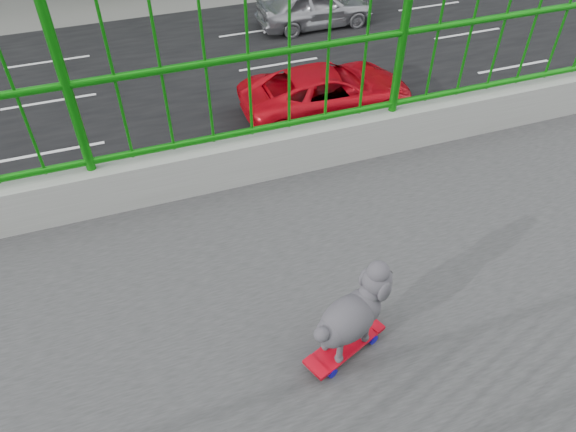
% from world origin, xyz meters
% --- Properties ---
extents(road, '(18.00, 90.00, 0.02)m').
position_xyz_m(road, '(-13.00, 0.00, 0.01)').
color(road, black).
rests_on(road, ground).
extents(skateboard, '(0.28, 0.46, 0.06)m').
position_xyz_m(skateboard, '(0.08, 3.01, 7.04)').
color(skateboard, red).
rests_on(skateboard, footbridge).
extents(poodle, '(0.30, 0.45, 0.40)m').
position_xyz_m(poodle, '(0.08, 3.04, 7.27)').
color(poodle, '#302D32').
rests_on(poodle, skateboard).
extents(car_2, '(2.50, 5.43, 1.51)m').
position_xyz_m(car_2, '(-12.40, 8.38, 0.75)').
color(car_2, red).
rests_on(car_2, ground).
extents(car_4, '(1.90, 4.72, 1.61)m').
position_xyz_m(car_4, '(-18.80, 10.49, 0.80)').
color(car_4, '#9C9CA1').
rests_on(car_4, ground).
extents(car_6, '(2.35, 5.10, 1.42)m').
position_xyz_m(car_6, '(-9.20, 8.14, 0.71)').
color(car_6, '#9C9CA1').
rests_on(car_6, ground).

